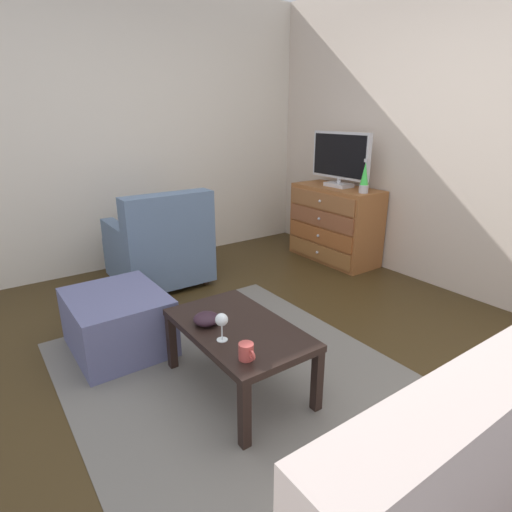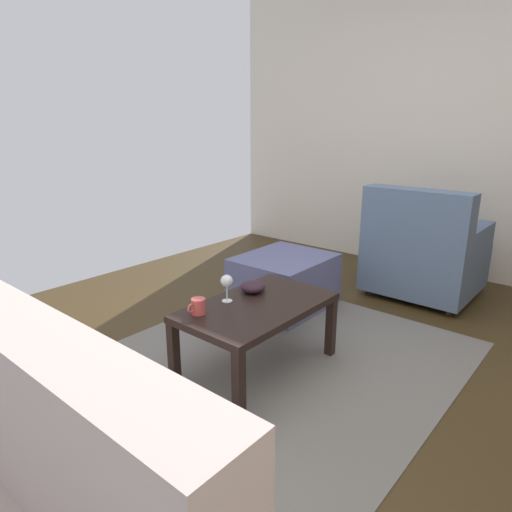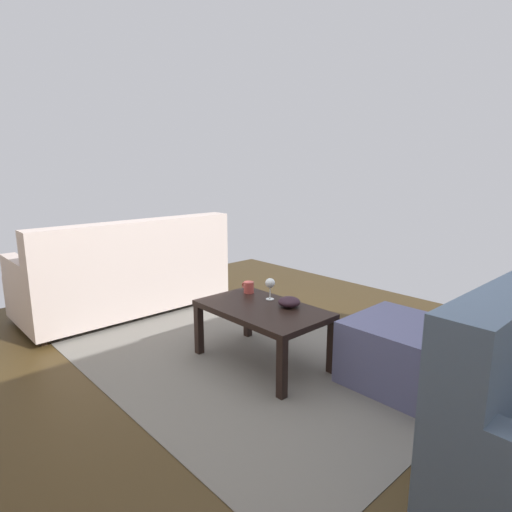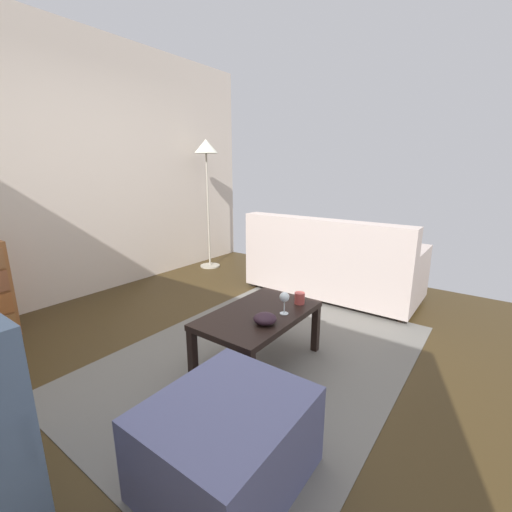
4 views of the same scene
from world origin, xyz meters
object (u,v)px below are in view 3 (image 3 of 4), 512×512
at_px(mug, 249,287).
at_px(ottoman, 408,356).
at_px(wine_glass, 270,284).
at_px(couch_large, 127,277).
at_px(coffee_table, 262,314).
at_px(bowl_decorative, 289,302).

xyz_separation_m(mug, ottoman, (-1.15, -0.29, -0.25)).
relative_size(wine_glass, mug, 1.38).
height_order(wine_glass, mug, wine_glass).
distance_m(couch_large, ottoman, 2.55).
bearing_deg(coffee_table, bowl_decorative, -132.30).
bearing_deg(couch_large, wine_glass, -167.32).
distance_m(coffee_table, couch_large, 1.63).
distance_m(wine_glass, couch_large, 1.59).
distance_m(wine_glass, bowl_decorative, 0.22).
bearing_deg(ottoman, bowl_decorative, 22.87).
bearing_deg(ottoman, couch_large, 14.38).
bearing_deg(wine_glass, mug, 1.18).
distance_m(coffee_table, ottoman, 0.97).
relative_size(bowl_decorative, couch_large, 0.08).
height_order(wine_glass, ottoman, wine_glass).
bearing_deg(coffee_table, wine_glass, -61.95).
distance_m(bowl_decorative, couch_large, 1.78).
xyz_separation_m(mug, couch_large, (1.31, 0.34, -0.11)).
height_order(wine_glass, couch_large, couch_large).
bearing_deg(couch_large, bowl_decorative, -169.36).
height_order(bowl_decorative, ottoman, bowl_decorative).
height_order(mug, bowl_decorative, mug).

